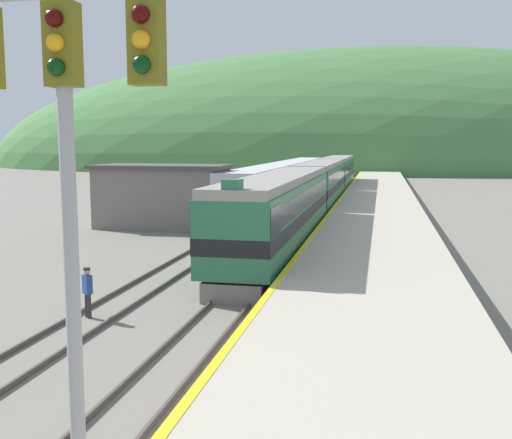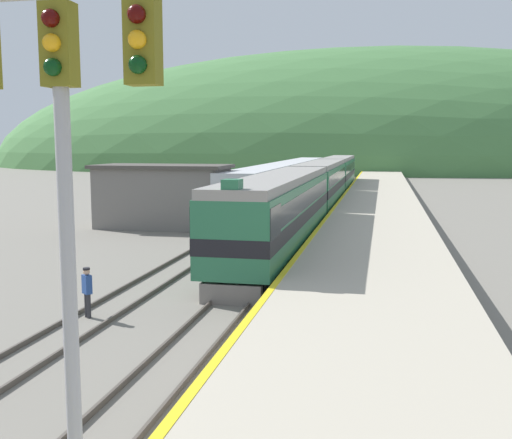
{
  "view_description": "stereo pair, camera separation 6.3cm",
  "coord_description": "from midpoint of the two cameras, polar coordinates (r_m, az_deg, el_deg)",
  "views": [
    {
      "loc": [
        5.26,
        -1.96,
        5.87
      ],
      "look_at": [
        -0.18,
        23.92,
        2.48
      ],
      "focal_mm": 42.0,
      "sensor_mm": 36.0,
      "label": 1
    },
    {
      "loc": [
        5.32,
        -1.95,
        5.87
      ],
      "look_at": [
        -0.18,
        23.92,
        2.48
      ],
      "focal_mm": 42.0,
      "sensor_mm": 36.0,
      "label": 2
    }
  ],
  "objects": [
    {
      "name": "express_train_lead_car",
      "position": [
        31.72,
        2.33,
        0.84
      ],
      "size": [
        2.98,
        21.76,
        4.57
      ],
      "color": "black",
      "rests_on": "ground"
    },
    {
      "name": "carriage_second",
      "position": [
        53.24,
        6.28,
        3.4
      ],
      "size": [
        2.97,
        19.58,
        4.21
      ],
      "color": "black",
      "rests_on": "ground"
    },
    {
      "name": "siding_train",
      "position": [
        59.53,
        2.92,
        3.6
      ],
      "size": [
        2.9,
        43.46,
        3.94
      ],
      "color": "black",
      "rests_on": "ground"
    },
    {
      "name": "platform",
      "position": [
        52.23,
        11.6,
        1.26
      ],
      "size": [
        6.69,
        140.0,
        1.02
      ],
      "color": "#B2A893",
      "rests_on": "ground"
    },
    {
      "name": "carriage_third",
      "position": [
        73.59,
        7.89,
        4.44
      ],
      "size": [
        2.97,
        19.58,
        4.21
      ],
      "color": "black",
      "rests_on": "ground"
    },
    {
      "name": "track_worker",
      "position": [
        21.03,
        -15.7,
        -6.42
      ],
      "size": [
        0.42,
        0.39,
        1.72
      ],
      "color": "#2D2D33",
      "rests_on": "ground"
    },
    {
      "name": "distant_hills",
      "position": [
        148.22,
        9.98,
        4.92
      ],
      "size": [
        191.53,
        86.19,
        55.8
      ],
      "color": "#477A42",
      "rests_on": "ground"
    },
    {
      "name": "track_main",
      "position": [
        72.38,
        7.78,
        2.65
      ],
      "size": [
        1.52,
        180.0,
        0.16
      ],
      "color": "#4C443D",
      "rests_on": "ground"
    },
    {
      "name": "station_shed",
      "position": [
        42.16,
        -8.83,
        2.24
      ],
      "size": [
        9.27,
        4.57,
        4.38
      ],
      "color": "slate",
      "rests_on": "ground"
    },
    {
      "name": "signal_mast_main",
      "position": [
        7.93,
        -17.76,
        7.34
      ],
      "size": [
        3.3,
        0.42,
        8.57
      ],
      "color": "#9E9EA3",
      "rests_on": "ground"
    },
    {
      "name": "track_siding",
      "position": [
        72.79,
        4.57,
        2.72
      ],
      "size": [
        1.52,
        180.0,
        0.16
      ],
      "color": "#4C443D",
      "rests_on": "ground"
    }
  ]
}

